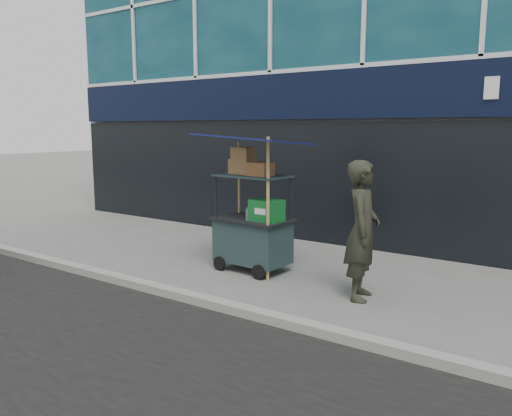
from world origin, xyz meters
The scene contains 4 objects.
ground centered at (0.00, 0.00, 0.00)m, with size 80.00×80.00×0.00m, color slate.
curb centered at (0.00, -0.20, 0.06)m, with size 80.00×0.18×0.12m, color gray.
vendor_cart centered at (-0.76, 1.49, 0.77)m, with size 1.70×1.26×2.20m.
vendor_man centered at (1.19, 1.22, 0.93)m, with size 0.68×0.45×1.86m, color #27281E.
Camera 1 is at (3.71, -4.91, 2.27)m, focal length 35.00 mm.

